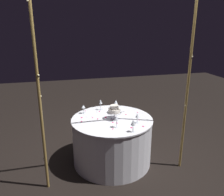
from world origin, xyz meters
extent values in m
plane|color=black|center=(0.00, 0.00, 0.00)|extent=(12.00, 12.00, 0.00)
cylinder|color=olive|center=(-0.98, 0.39, 1.22)|extent=(0.04, 0.04, 2.43)
cylinder|color=olive|center=(0.98, 0.39, 1.22)|extent=(0.04, 0.04, 2.43)
sphere|color=#F9EAB2|center=(-0.99, 0.40, 1.68)|extent=(0.02, 0.02, 0.02)
sphere|color=#F9EAB2|center=(1.00, 0.40, 2.32)|extent=(0.02, 0.02, 0.02)
sphere|color=#F9EAB2|center=(-1.00, 0.37, 0.16)|extent=(0.02, 0.02, 0.02)
sphere|color=#F9EAB2|center=(1.00, 0.39, 0.43)|extent=(0.02, 0.02, 0.02)
sphere|color=#F9EAB2|center=(-0.97, 0.39, 1.00)|extent=(0.02, 0.02, 0.02)
sphere|color=#F9EAB2|center=(0.98, 0.37, 1.49)|extent=(0.02, 0.02, 0.02)
sphere|color=#F9EAB2|center=(-0.98, 0.38, 1.92)|extent=(0.02, 0.02, 0.02)
sphere|color=#F9EAB2|center=(0.97, 0.40, 1.53)|extent=(0.02, 0.02, 0.02)
sphere|color=#F9EAB2|center=(-0.99, 0.38, 0.48)|extent=(0.02, 0.02, 0.02)
sphere|color=#F9EAB2|center=(0.97, 0.38, 1.27)|extent=(0.02, 0.02, 0.02)
sphere|color=#F9EAB2|center=(-1.00, 0.38, 1.70)|extent=(0.02, 0.02, 0.02)
cylinder|color=white|center=(0.00, 0.00, 0.36)|extent=(1.21, 1.21, 0.71)
cylinder|color=white|center=(0.00, 0.00, 0.72)|extent=(1.23, 1.23, 0.02)
cylinder|color=silver|center=(-0.03, 0.01, 0.74)|extent=(0.11, 0.11, 0.01)
cylinder|color=silver|center=(-0.03, 0.01, 0.78)|extent=(0.02, 0.02, 0.09)
cylinder|color=silver|center=(-0.03, 0.01, 0.83)|extent=(0.22, 0.22, 0.01)
cylinder|color=silver|center=(-0.03, 0.01, 0.87)|extent=(0.18, 0.18, 0.05)
cylinder|color=silver|center=(-0.03, 0.01, 0.92)|extent=(0.13, 0.13, 0.05)
cylinder|color=silver|center=(-0.17, -0.40, 0.73)|extent=(0.06, 0.06, 0.00)
cylinder|color=silver|center=(-0.17, -0.40, 0.78)|extent=(0.01, 0.01, 0.09)
cone|color=silver|center=(-0.17, -0.40, 0.86)|extent=(0.06, 0.06, 0.07)
cylinder|color=silver|center=(-0.16, 0.50, 0.73)|extent=(0.06, 0.06, 0.00)
cylinder|color=silver|center=(-0.16, 0.50, 0.78)|extent=(0.01, 0.01, 0.10)
cone|color=silver|center=(-0.16, 0.50, 0.87)|extent=(0.07, 0.07, 0.07)
cylinder|color=silver|center=(0.02, 0.31, 0.73)|extent=(0.06, 0.06, 0.00)
cylinder|color=silver|center=(0.02, 0.31, 0.79)|extent=(0.01, 0.01, 0.10)
cone|color=silver|center=(0.02, 0.31, 0.87)|extent=(0.07, 0.07, 0.05)
cylinder|color=silver|center=(0.09, -0.42, 0.73)|extent=(0.06, 0.06, 0.00)
cylinder|color=silver|center=(0.09, -0.42, 0.79)|extent=(0.01, 0.01, 0.11)
cone|color=silver|center=(0.09, -0.42, 0.88)|extent=(0.05, 0.05, 0.07)
cylinder|color=silver|center=(-0.31, 0.23, 0.73)|extent=(0.06, 0.06, 0.00)
cylinder|color=silver|center=(-0.31, 0.23, 0.78)|extent=(0.01, 0.01, 0.08)
cone|color=silver|center=(-0.31, 0.23, 0.85)|extent=(0.05, 0.05, 0.06)
cylinder|color=silver|center=(0.39, -0.32, 0.73)|extent=(0.06, 0.06, 0.00)
cylinder|color=silver|center=(0.39, -0.32, 0.78)|extent=(0.01, 0.01, 0.09)
cone|color=silver|center=(0.39, -0.32, 0.85)|extent=(0.06, 0.06, 0.05)
cube|color=silver|center=(-0.16, -0.25, 0.73)|extent=(0.22, 0.05, 0.01)
cube|color=white|center=(-0.02, -0.27, 0.74)|extent=(0.09, 0.03, 0.01)
ellipsoid|color=#C61951|center=(0.07, -0.08, 0.73)|extent=(0.05, 0.04, 0.00)
ellipsoid|color=#C61951|center=(0.44, -0.15, 0.73)|extent=(0.04, 0.04, 0.00)
ellipsoid|color=#C61951|center=(0.13, -0.34, 0.73)|extent=(0.04, 0.04, 0.00)
ellipsoid|color=#C61951|center=(0.46, 0.00, 0.73)|extent=(0.04, 0.04, 0.00)
ellipsoid|color=#C61951|center=(0.03, 0.14, 0.73)|extent=(0.03, 0.04, 0.00)
ellipsoid|color=#C61951|center=(-0.35, 0.37, 0.73)|extent=(0.04, 0.04, 0.00)
ellipsoid|color=#C61951|center=(-0.25, 0.29, 0.73)|extent=(0.02, 0.02, 0.00)
ellipsoid|color=#C61951|center=(-0.18, 0.38, 0.73)|extent=(0.04, 0.04, 0.00)
ellipsoid|color=#C61951|center=(0.09, -0.06, 0.73)|extent=(0.03, 0.03, 0.00)
ellipsoid|color=#C61951|center=(0.28, -0.11, 0.73)|extent=(0.03, 0.04, 0.00)
ellipsoid|color=#C61951|center=(0.08, 0.35, 0.73)|extent=(0.03, 0.03, 0.00)
ellipsoid|color=#C61951|center=(-0.47, -0.15, 0.73)|extent=(0.02, 0.03, 0.00)
ellipsoid|color=#C61951|center=(-0.03, 0.18, 0.73)|extent=(0.04, 0.05, 0.00)
ellipsoid|color=#C61951|center=(-0.38, 0.14, 0.73)|extent=(0.04, 0.03, 0.00)
ellipsoid|color=#C61951|center=(0.44, -0.15, 0.73)|extent=(0.03, 0.04, 0.00)
ellipsoid|color=#C61951|center=(0.21, -0.04, 0.73)|extent=(0.03, 0.04, 0.00)
ellipsoid|color=#C61951|center=(0.35, -0.43, 0.73)|extent=(0.03, 0.03, 0.00)
ellipsoid|color=#C61951|center=(-0.25, -0.11, 0.73)|extent=(0.04, 0.04, 0.00)
camera|label=1|loc=(0.78, 3.09, 2.07)|focal=36.54mm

